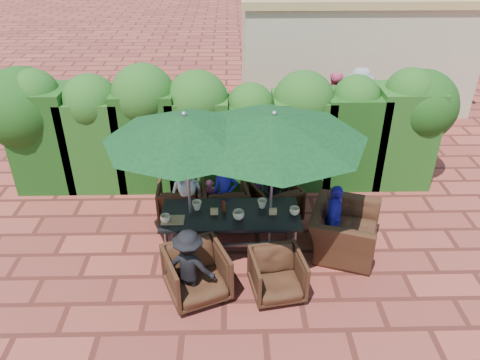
{
  "coord_description": "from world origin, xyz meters",
  "views": [
    {
      "loc": [
        0.12,
        -6.03,
        4.92
      ],
      "look_at": [
        0.26,
        0.4,
        1.15
      ],
      "focal_mm": 35.0,
      "sensor_mm": 36.0,
      "label": 1
    }
  ],
  "objects_px": {
    "umbrella_left": "(185,128)",
    "chair_end_right": "(344,224)",
    "chair_far_mid": "(225,201)",
    "umbrella_right": "(274,127)",
    "chair_far_left": "(178,199)",
    "chair_near_left": "(197,271)",
    "chair_far_right": "(276,200)",
    "chair_near_right": "(277,273)",
    "dining_table": "(231,217)"
  },
  "relations": [
    {
      "from": "chair_far_left",
      "to": "chair_far_right",
      "type": "bearing_deg",
      "value": 174.2
    },
    {
      "from": "chair_near_right",
      "to": "chair_end_right",
      "type": "distance_m",
      "value": 1.54
    },
    {
      "from": "dining_table",
      "to": "umbrella_left",
      "type": "relative_size",
      "value": 0.88
    },
    {
      "from": "chair_far_mid",
      "to": "chair_near_right",
      "type": "relative_size",
      "value": 1.08
    },
    {
      "from": "chair_near_right",
      "to": "chair_far_left",
      "type": "bearing_deg",
      "value": 118.45
    },
    {
      "from": "dining_table",
      "to": "chair_near_right",
      "type": "distance_m",
      "value": 1.22
    },
    {
      "from": "umbrella_left",
      "to": "chair_near_left",
      "type": "height_order",
      "value": "umbrella_left"
    },
    {
      "from": "umbrella_left",
      "to": "chair_far_mid",
      "type": "height_order",
      "value": "umbrella_left"
    },
    {
      "from": "umbrella_left",
      "to": "umbrella_right",
      "type": "relative_size",
      "value": 0.89
    },
    {
      "from": "chair_far_left",
      "to": "chair_far_mid",
      "type": "distance_m",
      "value": 0.87
    },
    {
      "from": "dining_table",
      "to": "chair_near_left",
      "type": "height_order",
      "value": "chair_near_left"
    },
    {
      "from": "umbrella_right",
      "to": "chair_far_right",
      "type": "bearing_deg",
      "value": 78.19
    },
    {
      "from": "umbrella_left",
      "to": "chair_near_left",
      "type": "bearing_deg",
      "value": -81.93
    },
    {
      "from": "umbrella_right",
      "to": "chair_near_left",
      "type": "distance_m",
      "value": 2.34
    },
    {
      "from": "chair_far_mid",
      "to": "chair_far_right",
      "type": "height_order",
      "value": "chair_far_mid"
    },
    {
      "from": "umbrella_left",
      "to": "chair_end_right",
      "type": "xyz_separation_m",
      "value": [
        2.46,
        -0.02,
        -1.7
      ]
    },
    {
      "from": "chair_far_right",
      "to": "chair_near_right",
      "type": "xyz_separation_m",
      "value": [
        -0.16,
        -1.92,
        -0.01
      ]
    },
    {
      "from": "chair_near_right",
      "to": "chair_end_right",
      "type": "height_order",
      "value": "chair_end_right"
    },
    {
      "from": "umbrella_left",
      "to": "umbrella_right",
      "type": "bearing_deg",
      "value": -0.15
    },
    {
      "from": "dining_table",
      "to": "chair_end_right",
      "type": "distance_m",
      "value": 1.84
    },
    {
      "from": "chair_far_mid",
      "to": "chair_end_right",
      "type": "bearing_deg",
      "value": 147.39
    },
    {
      "from": "dining_table",
      "to": "umbrella_right",
      "type": "bearing_deg",
      "value": 2.14
    },
    {
      "from": "umbrella_right",
      "to": "chair_far_mid",
      "type": "xyz_separation_m",
      "value": [
        -0.73,
        0.87,
        -1.81
      ]
    },
    {
      "from": "dining_table",
      "to": "chair_near_left",
      "type": "distance_m",
      "value": 1.12
    },
    {
      "from": "chair_far_mid",
      "to": "chair_end_right",
      "type": "xyz_separation_m",
      "value": [
        1.93,
        -0.89,
        0.11
      ]
    },
    {
      "from": "umbrella_left",
      "to": "chair_end_right",
      "type": "height_order",
      "value": "umbrella_left"
    },
    {
      "from": "umbrella_right",
      "to": "chair_far_right",
      "type": "height_order",
      "value": "umbrella_right"
    },
    {
      "from": "umbrella_right",
      "to": "chair_end_right",
      "type": "relative_size",
      "value": 2.34
    },
    {
      "from": "chair_far_right",
      "to": "chair_near_left",
      "type": "relative_size",
      "value": 0.9
    },
    {
      "from": "umbrella_left",
      "to": "chair_far_left",
      "type": "xyz_separation_m",
      "value": [
        -0.32,
        1.03,
        -1.85
      ]
    },
    {
      "from": "chair_end_right",
      "to": "chair_near_left",
      "type": "bearing_deg",
      "value": 132.42
    },
    {
      "from": "chair_far_right",
      "to": "chair_near_right",
      "type": "height_order",
      "value": "chair_far_right"
    },
    {
      "from": "dining_table",
      "to": "chair_near_left",
      "type": "relative_size",
      "value": 2.56
    },
    {
      "from": "chair_near_left",
      "to": "chair_near_right",
      "type": "bearing_deg",
      "value": -22.6
    },
    {
      "from": "chair_near_right",
      "to": "chair_end_right",
      "type": "xyz_separation_m",
      "value": [
        1.17,
        0.99,
        0.14
      ]
    },
    {
      "from": "umbrella_right",
      "to": "chair_near_left",
      "type": "bearing_deg",
      "value": -138.3
    },
    {
      "from": "chair_far_mid",
      "to": "chair_near_right",
      "type": "distance_m",
      "value": 2.03
    },
    {
      "from": "dining_table",
      "to": "chair_far_left",
      "type": "relative_size",
      "value": 3.03
    },
    {
      "from": "chair_near_left",
      "to": "umbrella_right",
      "type": "bearing_deg",
      "value": 19.47
    },
    {
      "from": "umbrella_right",
      "to": "chair_near_left",
      "type": "relative_size",
      "value": 3.24
    },
    {
      "from": "umbrella_right",
      "to": "chair_near_left",
      "type": "height_order",
      "value": "umbrella_right"
    },
    {
      "from": "dining_table",
      "to": "chair_far_mid",
      "type": "relative_size",
      "value": 2.68
    },
    {
      "from": "chair_near_right",
      "to": "dining_table",
      "type": "bearing_deg",
      "value": 114.1
    },
    {
      "from": "chair_far_left",
      "to": "chair_near_left",
      "type": "bearing_deg",
      "value": 100.92
    },
    {
      "from": "umbrella_left",
      "to": "chair_far_right",
      "type": "xyz_separation_m",
      "value": [
        1.45,
        0.91,
        -1.83
      ]
    },
    {
      "from": "umbrella_left",
      "to": "dining_table",
      "type": "bearing_deg",
      "value": -2.43
    },
    {
      "from": "umbrella_right",
      "to": "chair_far_left",
      "type": "bearing_deg",
      "value": 146.95
    },
    {
      "from": "chair_near_left",
      "to": "chair_end_right",
      "type": "relative_size",
      "value": 0.72
    },
    {
      "from": "umbrella_left",
      "to": "umbrella_right",
      "type": "xyz_separation_m",
      "value": [
        1.26,
        -0.0,
        0.0
      ]
    },
    {
      "from": "chair_far_left",
      "to": "umbrella_right",
      "type": "bearing_deg",
      "value": 145.0
    }
  ]
}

